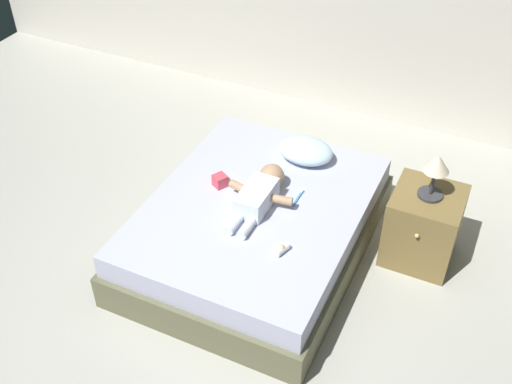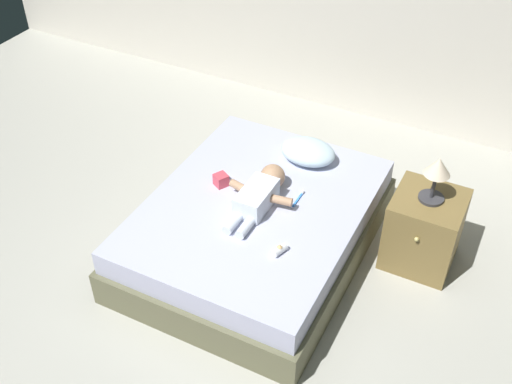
{
  "view_description": "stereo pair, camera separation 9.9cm",
  "coord_description": "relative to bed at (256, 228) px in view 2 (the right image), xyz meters",
  "views": [
    {
      "loc": [
        1.33,
        -1.94,
        3.11
      ],
      "look_at": [
        -0.02,
        0.91,
        0.53
      ],
      "focal_mm": 43.79,
      "sensor_mm": 36.0,
      "label": 1
    },
    {
      "loc": [
        1.42,
        -1.9,
        3.11
      ],
      "look_at": [
        -0.02,
        0.91,
        0.53
      ],
      "focal_mm": 43.79,
      "sensor_mm": 36.0,
      "label": 2
    }
  ],
  "objects": [
    {
      "name": "toothbrush",
      "position": [
        0.23,
        0.17,
        0.23
      ],
      "size": [
        0.01,
        0.17,
        0.02
      ],
      "color": "#3686EB",
      "rests_on": "bed"
    },
    {
      "name": "baby",
      "position": [
        0.02,
        0.03,
        0.29
      ],
      "size": [
        0.46,
        0.66,
        0.17
      ],
      "color": "silver",
      "rests_on": "bed"
    },
    {
      "name": "nightstand",
      "position": [
        1.04,
        0.44,
        0.06
      ],
      "size": [
        0.46,
        0.49,
        0.54
      ],
      "color": "brown",
      "rests_on": "ground_plane"
    },
    {
      "name": "pillow",
      "position": [
        0.11,
        0.6,
        0.3
      ],
      "size": [
        0.4,
        0.3,
        0.16
      ],
      "color": "silver",
      "rests_on": "bed"
    },
    {
      "name": "baby_bottle",
      "position": [
        0.34,
        -0.35,
        0.24
      ],
      "size": [
        0.08,
        0.11,
        0.07
      ],
      "color": "white",
      "rests_on": "bed"
    },
    {
      "name": "lamp",
      "position": [
        1.04,
        0.44,
        0.55
      ],
      "size": [
        0.17,
        0.17,
        0.32
      ],
      "color": "#333338",
      "rests_on": "nightstand"
    },
    {
      "name": "ground_plane",
      "position": [
        0.02,
        -0.91,
        -0.21
      ],
      "size": [
        8.0,
        8.0,
        0.0
      ],
      "primitive_type": "plane",
      "color": "#ABAA9F"
    },
    {
      "name": "toy_block",
      "position": [
        -0.3,
        0.07,
        0.26
      ],
      "size": [
        0.12,
        0.12,
        0.08
      ],
      "color": "#D44150",
      "rests_on": "bed"
    },
    {
      "name": "bed",
      "position": [
        0.0,
        0.0,
        0.0
      ],
      "size": [
        1.41,
        1.82,
        0.43
      ],
      "color": "brown",
      "rests_on": "ground_plane"
    }
  ]
}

